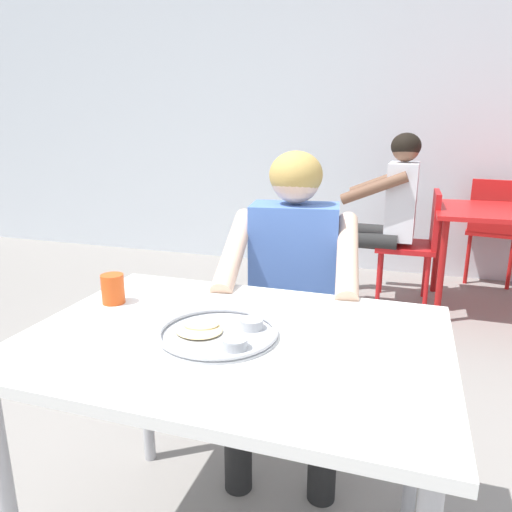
{
  "coord_description": "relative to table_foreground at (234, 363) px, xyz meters",
  "views": [
    {
      "loc": [
        0.39,
        -1.05,
        1.28
      ],
      "look_at": [
        -0.05,
        0.29,
        0.9
      ],
      "focal_mm": 33.45,
      "sensor_mm": 36.0,
      "label": 1
    }
  ],
  "objects": [
    {
      "name": "drinking_cup",
      "position": [
        -0.44,
        0.11,
        0.13
      ],
      "size": [
        0.07,
        0.07,
        0.09
      ],
      "color": "#D84C19",
      "rests_on": "table_foreground"
    },
    {
      "name": "chair_red_far",
      "position": [
        1.08,
        3.15,
        -0.16
      ],
      "size": [
        0.46,
        0.47,
        0.88
      ],
      "color": "red",
      "rests_on": "ground"
    },
    {
      "name": "patron_background",
      "position": [
        0.27,
        2.47,
        0.07
      ],
      "size": [
        0.56,
        0.5,
        1.24
      ],
      "color": "#262626",
      "rests_on": "ground"
    },
    {
      "name": "diner_foreground",
      "position": [
        0.0,
        0.62,
        0.05
      ],
      "size": [
        0.55,
        0.59,
        1.19
      ],
      "color": "black",
      "rests_on": "ground"
    },
    {
      "name": "back_wall",
      "position": [
        0.03,
        3.32,
        1.03
      ],
      "size": [
        12.0,
        0.12,
        3.4
      ],
      "primitive_type": "cube",
      "color": "silver",
      "rests_on": "ground"
    },
    {
      "name": "table_background_red",
      "position": [
        1.06,
        2.47,
        -0.02
      ],
      "size": [
        0.94,
        0.79,
        0.74
      ],
      "color": "red",
      "rests_on": "ground"
    },
    {
      "name": "table_foreground",
      "position": [
        0.0,
        0.0,
        0.0
      ],
      "size": [
        1.1,
        0.78,
        0.75
      ],
      "color": "white",
      "rests_on": "ground"
    },
    {
      "name": "thali_tray",
      "position": [
        -0.04,
        -0.02,
        0.09
      ],
      "size": [
        0.32,
        0.32,
        0.03
      ],
      "color": "#B7BABF",
      "rests_on": "table_foreground"
    },
    {
      "name": "chair_foreground",
      "position": [
        -0.02,
        0.84,
        -0.17
      ],
      "size": [
        0.45,
        0.48,
        0.86
      ],
      "color": "silver",
      "rests_on": "ground"
    },
    {
      "name": "chair_red_left",
      "position": [
        0.49,
        2.48,
        -0.18
      ],
      "size": [
        0.42,
        0.4,
        0.84
      ],
      "color": "red",
      "rests_on": "ground"
    }
  ]
}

